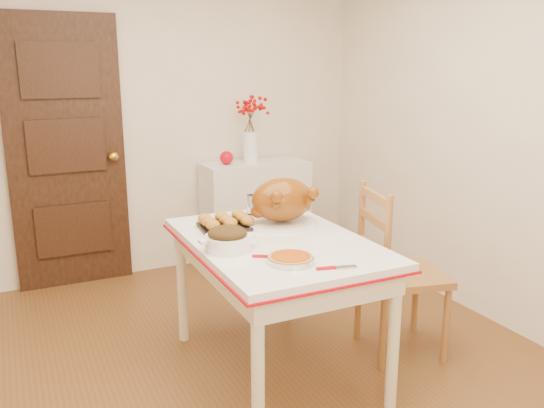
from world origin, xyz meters
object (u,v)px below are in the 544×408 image
sideboard (255,213)px  turkey_platter (282,202)px  pumpkin_pie (291,258)px  kitchen_table (276,306)px  chair_oak (403,271)px

sideboard → turkey_platter: turkey_platter is taller
pumpkin_pie → kitchen_table: bearing=74.4°
chair_oak → kitchen_table: bearing=94.3°
turkey_platter → kitchen_table: bearing=-102.2°
turkey_platter → pumpkin_pie: (-0.25, -0.59, -0.11)m
sideboard → chair_oak: size_ratio=0.87×
sideboard → pumpkin_pie: bearing=-109.5°
kitchen_table → turkey_platter: (0.15, 0.22, 0.53)m
kitchen_table → chair_oak: size_ratio=1.28×
kitchen_table → chair_oak: 0.79m
kitchen_table → chair_oak: chair_oak is taller
sideboard → pumpkin_pie: sideboard is taller
sideboard → turkey_platter: size_ratio=2.07×
chair_oak → pumpkin_pie: size_ratio=4.60×
turkey_platter → pumpkin_pie: bearing=-91.5°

